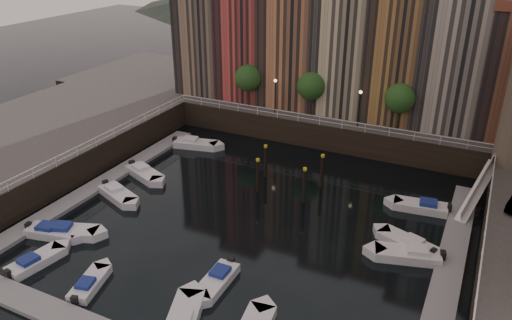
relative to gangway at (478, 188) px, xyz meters
The scene contains 23 objects.
ground 19.90m from the gangway, 149.68° to the right, with size 200.00×200.00×0.00m, color black.
quay_far 23.42m from the gangway, 136.90° to the left, with size 80.00×20.00×3.00m, color black.
quay_left 46.67m from the gangway, 165.10° to the right, with size 20.00×36.00×3.00m, color black.
dock_left 35.11m from the gangway, 161.72° to the right, with size 2.00×28.00×0.35m, color gray.
dock_right 11.17m from the gangway, 94.68° to the right, with size 2.00×28.00×0.35m, color gray.
far_terrace 21.31m from the gangway, 135.61° to the left, with size 48.70×10.30×17.50m.
promenade_trees 20.71m from the gangway, 156.02° to the left, with size 21.20×3.20×5.20m.
street_lamps 19.88m from the gangway, 158.31° to the left, with size 10.36×0.36×4.18m.
railings 17.95m from the gangway, 163.35° to the right, with size 36.08×34.04×0.52m.
gangway is the anchor object (origin of this frame).
mooring_pilings 17.16m from the gangway, 165.34° to the right, with size 6.19×3.92×3.78m.
boat_left_0 36.74m from the gangway, 146.48° to the right, with size 4.90×2.63×1.10m.
boat_left_1 35.47m from the gangway, 146.25° to the right, with size 5.05×3.33×1.14m.
boat_left_2 32.80m from the gangway, 156.82° to the right, with size 4.99×3.31×1.13m.
boat_left_3 31.75m from the gangway, 164.86° to the right, with size 5.15×3.46×1.16m.
boat_left_4 30.10m from the gangway, behind, with size 5.40×2.94×1.21m.
boat_right_2 11.39m from the gangway, 109.88° to the right, with size 5.29×3.11×1.19m.
boat_right_3 10.14m from the gangway, 115.35° to the right, with size 4.85×3.23×1.10m.
boat_right_4 5.25m from the gangway, 147.06° to the right, with size 5.02×2.34×1.13m.
boat_near_0 37.31m from the gangway, 140.44° to the right, with size 2.28×4.63×1.04m.
boat_near_1 33.42m from the gangway, 134.26° to the right, with size 2.39×4.19×0.94m.
boat_near_2 28.57m from the gangway, 122.64° to the right, with size 3.43×5.28×1.19m.
boat_extra_279 25.03m from the gangway, 128.20° to the right, with size 1.71×4.52×1.04m.
Camera 1 is at (16.61, -33.83, 22.89)m, focal length 35.00 mm.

